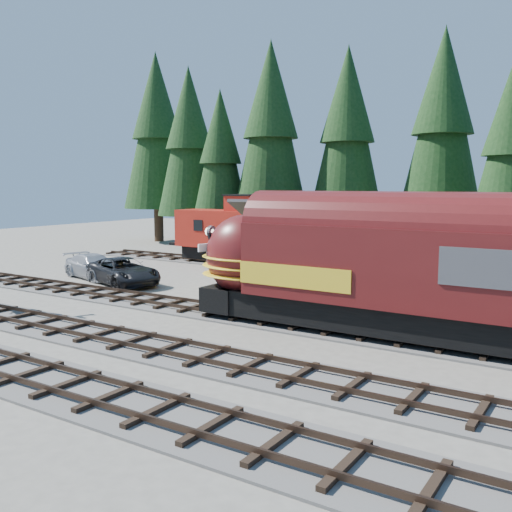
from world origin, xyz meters
The scene contains 8 objects.
ground centered at (0.00, 0.00, 0.00)m, with size 120.00×120.00×0.00m, color #6B665B.
track_spur centered at (-10.00, 18.00, 0.06)m, with size 32.00×3.20×0.33m.
depot centered at (0.00, 10.50, 2.96)m, with size 12.80×7.00×5.30m.
conifer_backdrop centered at (3.51, 24.99, 10.07)m, with size 79.46×23.82×17.24m.
locomotive centered at (2.60, 4.00, 2.56)m, with size 16.08×3.20×4.37m.
caboose centered at (-13.44, 18.00, 2.44)m, with size 9.38×2.72×4.88m.
pickup_truck_a centered at (-14.08, 7.13, 0.81)m, with size 2.69×5.83×1.62m, color black.
pickup_truck_b centered at (-17.38, 7.78, 0.77)m, with size 2.16×5.31×1.54m, color #ADAFB5.
Camera 1 is at (11.19, -17.18, 6.05)m, focal length 40.00 mm.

